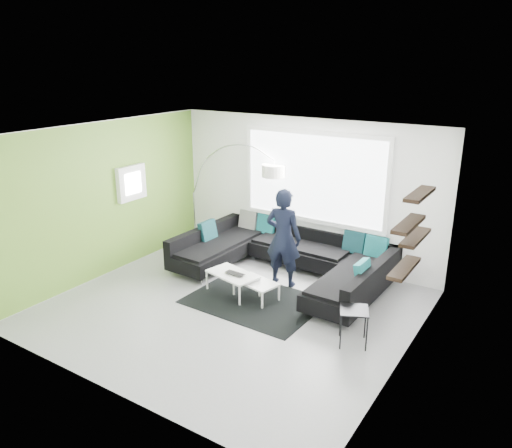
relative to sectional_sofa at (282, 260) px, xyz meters
The scene contains 9 objects.
ground 1.50m from the sectional_sofa, 94.09° to the right, with size 5.50×5.50×0.00m, color gray.
room_shell 1.92m from the sectional_sofa, 93.04° to the right, with size 5.54×5.04×2.82m.
sectional_sofa is the anchor object (origin of this frame).
rug 1.11m from the sectional_sofa, 85.52° to the right, with size 2.11×1.54×0.01m, color black.
coffee_table 1.00m from the sectional_sofa, 99.98° to the right, with size 1.13×0.66×0.37m, color white.
arc_lamp 2.71m from the sectional_sofa, 166.36° to the left, with size 2.08×0.72×2.23m, color silver, non-canonical shape.
side_table 2.39m from the sectional_sofa, 35.34° to the right, with size 0.39×0.39×0.53m, color black.
person 0.58m from the sectional_sofa, 55.58° to the right, with size 0.69×0.50×1.75m, color black.
laptop 1.12m from the sectional_sofa, 107.14° to the right, with size 0.37×0.25×0.03m, color black.
Camera 1 is at (4.22, -5.84, 3.83)m, focal length 35.00 mm.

